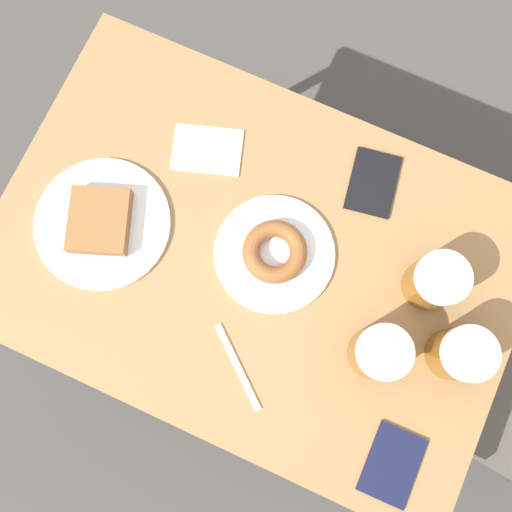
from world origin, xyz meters
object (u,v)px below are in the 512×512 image
at_px(plate_with_donut, 275,253).
at_px(beer_mug_center, 435,281).
at_px(beer_mug_right, 460,354).
at_px(passport_near_edge, 373,183).
at_px(fork, 238,367).
at_px(beer_mug_left, 379,353).
at_px(passport_far_edge, 392,465).
at_px(plate_with_cake, 101,222).
at_px(napkin_folded, 207,150).

bearing_deg(plate_with_donut, beer_mug_center, 102.34).
distance_m(beer_mug_right, passport_near_edge, 0.35).
bearing_deg(fork, beer_mug_right, 117.55).
xyz_separation_m(plate_with_donut, beer_mug_left, (0.09, 0.24, 0.04)).
relative_size(beer_mug_left, beer_mug_center, 1.00).
relative_size(beer_mug_right, passport_far_edge, 0.88).
xyz_separation_m(plate_with_donut, fork, (0.22, 0.02, -0.01)).
bearing_deg(passport_near_edge, beer_mug_left, 22.05).
distance_m(beer_mug_left, passport_far_edge, 0.20).
height_order(beer_mug_left, fork, beer_mug_left).
bearing_deg(beer_mug_center, fork, -42.72).
height_order(beer_mug_center, fork, beer_mug_center).
bearing_deg(plate_with_cake, passport_far_edge, 74.88).
height_order(beer_mug_left, passport_far_edge, beer_mug_left).
xyz_separation_m(beer_mug_center, napkin_folded, (-0.07, -0.48, -0.05)).
bearing_deg(passport_far_edge, fork, -97.54).
bearing_deg(beer_mug_center, passport_near_edge, -131.09).
height_order(beer_mug_left, passport_near_edge, beer_mug_left).
relative_size(plate_with_donut, beer_mug_right, 2.01).
xyz_separation_m(beer_mug_left, passport_far_edge, (0.16, 0.10, -0.05)).
distance_m(beer_mug_right, napkin_folded, 0.60).
height_order(plate_with_cake, fork, plate_with_cake).
relative_size(beer_mug_left, napkin_folded, 0.72).
bearing_deg(passport_near_edge, napkin_folded, -77.57).
xyz_separation_m(beer_mug_center, fork, (0.28, -0.26, -0.05)).
bearing_deg(fork, passport_far_edge, 82.46).
bearing_deg(plate_with_donut, napkin_folded, -123.74).
bearing_deg(fork, beer_mug_left, 119.95).
bearing_deg(plate_with_cake, plate_with_donut, 104.07).
bearing_deg(beer_mug_right, plate_with_donut, -96.00).
bearing_deg(passport_far_edge, passport_near_edge, -154.15).
relative_size(beer_mug_left, fork, 0.81).
height_order(plate_with_donut, passport_far_edge, plate_with_donut).
height_order(plate_with_cake, passport_near_edge, plate_with_cake).
relative_size(beer_mug_center, fork, 0.81).
height_order(plate_with_donut, fork, plate_with_donut).
xyz_separation_m(beer_mug_left, passport_near_edge, (-0.30, -0.12, -0.05)).
bearing_deg(plate_with_cake, fork, 68.35).
relative_size(fork, passport_near_edge, 1.00).
bearing_deg(passport_far_edge, napkin_folded, -125.95).
relative_size(plate_with_cake, passport_far_edge, 2.03).
bearing_deg(plate_with_donut, beer_mug_right, 84.00).
xyz_separation_m(beer_mug_center, beer_mug_right, (0.10, 0.08, 0.00)).
distance_m(beer_mug_right, fork, 0.39).
relative_size(napkin_folded, passport_far_edge, 1.22).
xyz_separation_m(beer_mug_center, passport_far_edge, (0.32, 0.06, -0.05)).
distance_m(plate_with_cake, beer_mug_left, 0.56).
relative_size(plate_with_cake, passport_near_edge, 1.86).
xyz_separation_m(plate_with_cake, passport_near_edge, (-0.29, 0.44, -0.01)).
bearing_deg(beer_mug_left, passport_far_edge, 32.17).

